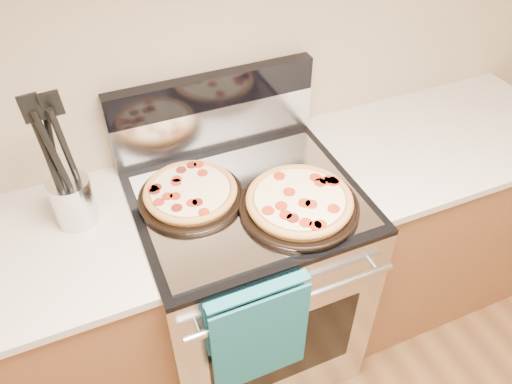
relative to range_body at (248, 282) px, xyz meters
name	(u,v)px	position (x,y,z in m)	size (l,w,h in m)	color
wall_back	(205,34)	(0.00, 0.35, 0.90)	(4.00, 4.00, 0.00)	tan
range_body	(248,282)	(0.00, 0.00, 0.00)	(0.76, 0.68, 0.90)	#B7B7BC
oven_window	(284,351)	(0.00, -0.34, 0.00)	(0.56, 0.01, 0.40)	black
cooktop	(247,198)	(0.00, 0.00, 0.46)	(0.76, 0.68, 0.02)	black
backsplash_lower	(215,126)	(0.00, 0.31, 0.56)	(0.76, 0.06, 0.18)	silver
backsplash_upper	(212,90)	(0.00, 0.31, 0.71)	(0.76, 0.06, 0.12)	black
oven_handle	(294,301)	(0.00, -0.38, 0.35)	(0.03, 0.03, 0.70)	silver
dish_towel	(258,333)	(-0.12, -0.38, 0.25)	(0.32, 0.05, 0.42)	#166E70
foil_sheet	(250,201)	(0.00, -0.03, 0.47)	(0.70, 0.55, 0.01)	gray
cabinet_left	(18,355)	(-0.88, 0.03, -0.01)	(1.00, 0.62, 0.88)	brown
cabinet_right	(422,218)	(0.88, 0.03, -0.01)	(1.00, 0.62, 0.88)	brown
countertop_right	(448,137)	(0.88, 0.03, 0.45)	(1.02, 0.64, 0.03)	beige
pepperoni_pizza_back	(191,193)	(-0.18, 0.06, 0.50)	(0.35, 0.35, 0.05)	#AF6B35
pepperoni_pizza_front	(299,202)	(0.13, -0.13, 0.50)	(0.39, 0.39, 0.05)	#AF6B35
utensil_crock	(73,201)	(-0.54, 0.12, 0.54)	(0.13, 0.13, 0.16)	silver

